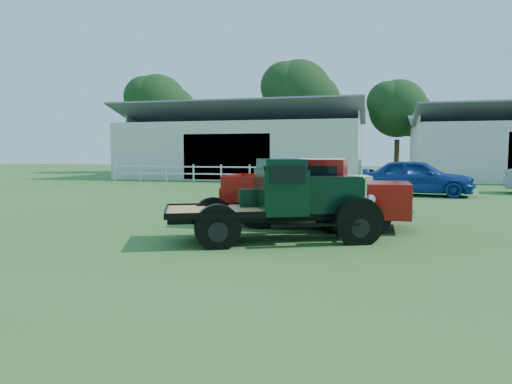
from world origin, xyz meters
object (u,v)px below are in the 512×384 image
(white_pickup, at_px, (313,183))
(red_pickup, at_px, (316,192))
(vintage_flatbed, at_px, (276,200))
(misc_car_blue, at_px, (417,177))

(white_pickup, bearing_deg, red_pickup, -91.78)
(vintage_flatbed, bearing_deg, red_pickup, 51.44)
(red_pickup, distance_m, white_pickup, 5.23)
(red_pickup, xyz_separation_m, white_pickup, (-0.72, 5.18, -0.11))
(red_pickup, distance_m, misc_car_blue, 10.77)
(vintage_flatbed, relative_size, misc_car_blue, 0.94)
(vintage_flatbed, height_order, red_pickup, vintage_flatbed)
(misc_car_blue, bearing_deg, white_pickup, 150.13)
(misc_car_blue, bearing_deg, vintage_flatbed, 172.07)
(red_pickup, height_order, misc_car_blue, red_pickup)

